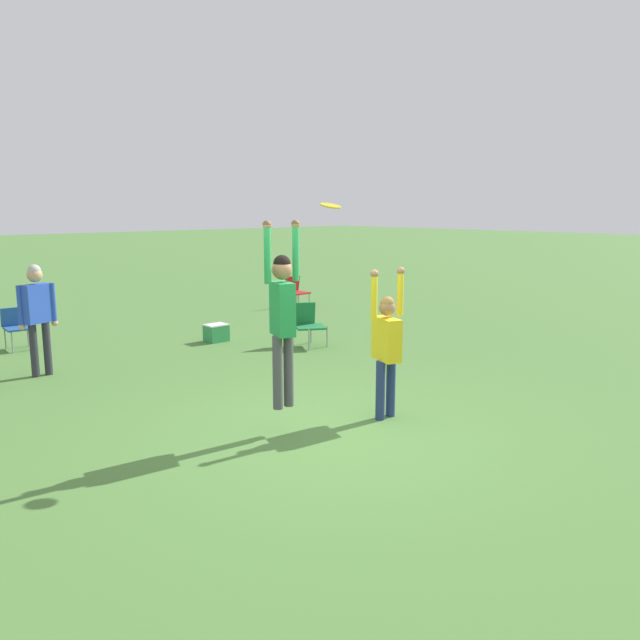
# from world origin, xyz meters

# --- Properties ---
(ground_plane) EXTENTS (120.00, 120.00, 0.00)m
(ground_plane) POSITION_xyz_m (0.00, 0.00, 0.00)
(ground_plane) COLOR #4C7A38
(person_jumping) EXTENTS (0.52, 0.42, 2.22)m
(person_jumping) POSITION_xyz_m (-0.41, 0.35, 1.52)
(person_jumping) COLOR #4C4C51
(person_jumping) RESTS_ON ground_plane
(person_defending) EXTENTS (0.60, 0.49, 1.95)m
(person_defending) POSITION_xyz_m (0.91, -0.11, 1.02)
(person_defending) COLOR navy
(person_defending) RESTS_ON ground_plane
(frisbee) EXTENTS (0.25, 0.24, 0.07)m
(frisbee) POSITION_xyz_m (0.05, 0.02, 2.71)
(frisbee) COLOR yellow
(camping_chair_0) EXTENTS (0.53, 0.56, 0.80)m
(camping_chair_0) POSITION_xyz_m (-1.27, 7.32, 0.49)
(camping_chair_0) COLOR gray
(camping_chair_0) RESTS_ON ground_plane
(camping_chair_1) EXTENTS (0.54, 0.58, 0.84)m
(camping_chair_1) POSITION_xyz_m (5.93, 7.57, 0.49)
(camping_chair_1) COLOR gray
(camping_chair_1) RESTS_ON ground_plane
(camping_chair_3) EXTENTS (0.76, 0.83, 0.85)m
(camping_chair_3) POSITION_xyz_m (2.98, 3.78, 0.49)
(camping_chair_3) COLOR gray
(camping_chair_3) RESTS_ON ground_plane
(person_spectator_near) EXTENTS (0.61, 0.35, 1.81)m
(person_spectator_near) POSITION_xyz_m (-1.63, 5.02, 1.10)
(person_spectator_near) COLOR #2D2D38
(person_spectator_near) RESTS_ON ground_plane
(cooler_box) EXTENTS (0.43, 0.35, 0.35)m
(cooler_box) POSITION_xyz_m (1.90, 5.32, 0.18)
(cooler_box) COLOR #2D8C4C
(cooler_box) RESTS_ON ground_plane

